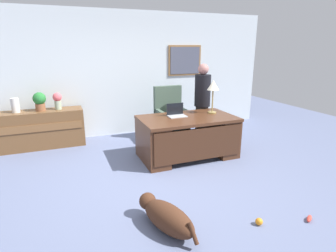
% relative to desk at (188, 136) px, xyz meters
% --- Properties ---
extents(ground_plane, '(12.00, 12.00, 0.00)m').
position_rel_desk_xyz_m(ground_plane, '(-0.71, -0.71, -0.40)').
color(ground_plane, slate).
extents(back_wall, '(7.00, 0.16, 2.70)m').
position_rel_desk_xyz_m(back_wall, '(-0.70, 1.89, 0.95)').
color(back_wall, silver).
rests_on(back_wall, ground_plane).
extents(desk, '(1.69, 0.98, 0.74)m').
position_rel_desk_xyz_m(desk, '(0.00, 0.00, 0.00)').
color(desk, '#4C2B19').
rests_on(desk, ground_plane).
extents(credenza, '(1.57, 0.50, 0.74)m').
position_rel_desk_xyz_m(credenza, '(-2.46, 1.54, -0.03)').
color(credenza, brown).
rests_on(credenza, ground_plane).
extents(armchair, '(0.60, 0.59, 1.15)m').
position_rel_desk_xyz_m(armchair, '(0.07, 1.02, 0.10)').
color(armchair, '#475B4C').
rests_on(armchair, ground_plane).
extents(person_standing, '(0.32, 0.32, 1.62)m').
position_rel_desk_xyz_m(person_standing, '(0.62, 0.63, 0.43)').
color(person_standing, '#262323').
rests_on(person_standing, ground_plane).
extents(dog_lying, '(0.53, 0.88, 0.30)m').
position_rel_desk_xyz_m(dog_lying, '(-1.13, -1.80, -0.25)').
color(dog_lying, '#472819').
rests_on(dog_lying, ground_plane).
extents(laptop, '(0.32, 0.22, 0.22)m').
position_rel_desk_xyz_m(laptop, '(-0.16, 0.17, 0.40)').
color(laptop, '#B2B5BA').
rests_on(laptop, desk).
extents(desk_lamp, '(0.22, 0.22, 0.62)m').
position_rel_desk_xyz_m(desk_lamp, '(0.56, 0.14, 0.82)').
color(desk_lamp, '#9E8447').
rests_on(desk_lamp, desk).
extents(vase_with_flowers, '(0.17, 0.17, 0.33)m').
position_rel_desk_xyz_m(vase_with_flowers, '(-2.12, 1.54, 0.53)').
color(vase_with_flowers, '#A4B597').
rests_on(vase_with_flowers, credenza).
extents(vase_empty, '(0.14, 0.14, 0.28)m').
position_rel_desk_xyz_m(vase_empty, '(-2.87, 1.54, 0.48)').
color(vase_empty, silver).
rests_on(vase_empty, credenza).
extents(potted_plant, '(0.24, 0.24, 0.36)m').
position_rel_desk_xyz_m(potted_plant, '(-2.44, 1.54, 0.54)').
color(potted_plant, brown).
rests_on(potted_plant, credenza).
extents(dog_toy_ball, '(0.08, 0.08, 0.08)m').
position_rel_desk_xyz_m(dog_toy_ball, '(-0.13, -2.13, -0.36)').
color(dog_toy_ball, orange).
rests_on(dog_toy_ball, ground_plane).
extents(dog_toy_bone, '(0.15, 0.12, 0.05)m').
position_rel_desk_xyz_m(dog_toy_bone, '(0.47, -2.28, -0.38)').
color(dog_toy_bone, '#E53F33').
rests_on(dog_toy_bone, ground_plane).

